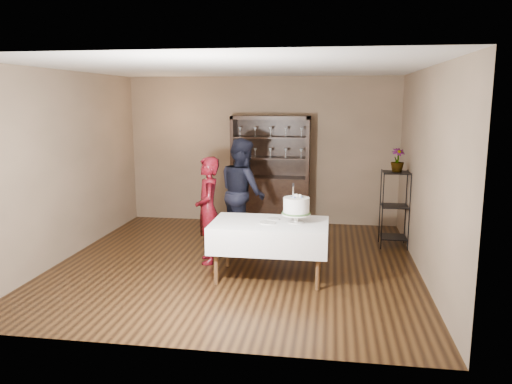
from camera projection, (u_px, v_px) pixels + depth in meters
floor at (237, 263)px, 7.07m from camera, size 5.00×5.00×0.00m
ceiling at (235, 68)px, 6.57m from camera, size 5.00×5.00×0.00m
back_wall at (262, 151)px, 9.25m from camera, size 5.00×0.02×2.70m
wall_left at (66, 165)px, 7.19m from camera, size 0.02×5.00×2.70m
wall_right at (426, 173)px, 6.45m from camera, size 0.02×5.00×2.70m
china_hutch at (271, 190)px, 9.10m from camera, size 1.40×0.48×2.00m
plant_etagere at (395, 206)px, 7.78m from camera, size 0.42×0.42×1.20m
cake_table at (270, 235)px, 6.42m from camera, size 1.49×0.92×0.74m
woman at (208, 210)px, 7.00m from camera, size 0.51×0.63×1.51m
man at (243, 192)px, 7.84m from camera, size 0.98×1.04×1.70m
cake at (296, 207)px, 6.32m from camera, size 0.38×0.38×0.51m
plate_near at (268, 223)px, 6.32m from camera, size 0.23×0.23×0.01m
plate_far at (273, 219)px, 6.52m from camera, size 0.21×0.21×0.01m
potted_plant at (398, 160)px, 7.65m from camera, size 0.25×0.25×0.36m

